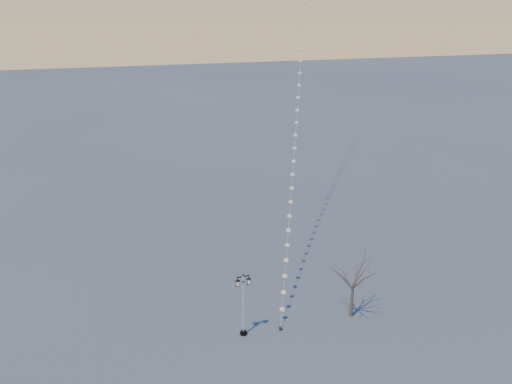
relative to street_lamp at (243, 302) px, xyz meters
name	(u,v)px	position (x,y,z in m)	size (l,w,h in m)	color
ground	(268,333)	(1.55, -0.31, -2.41)	(300.00, 300.00, 0.00)	#525353
street_lamp	(243,302)	(0.00, 0.00, 0.00)	(1.11, 0.48, 4.36)	black
bare_tree	(354,277)	(7.57, 0.00, 0.61)	(2.62, 2.62, 4.35)	brown
kite_train	(300,47)	(10.39, 18.53, 13.76)	(16.48, 38.10, 32.51)	#2F1F19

